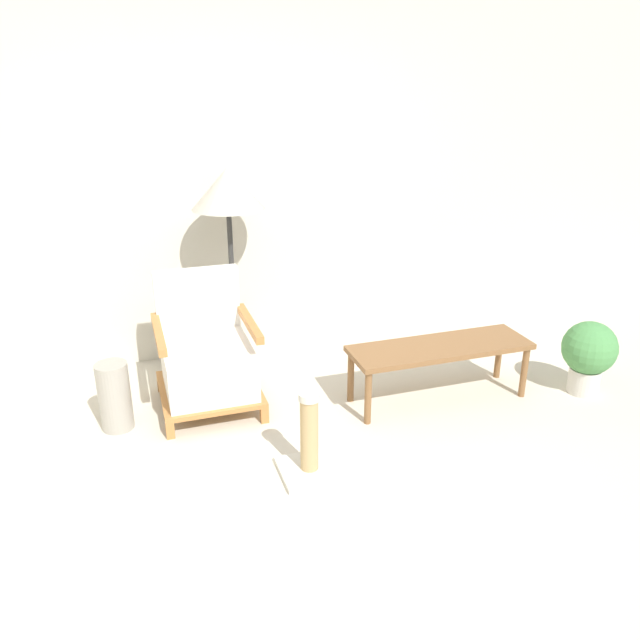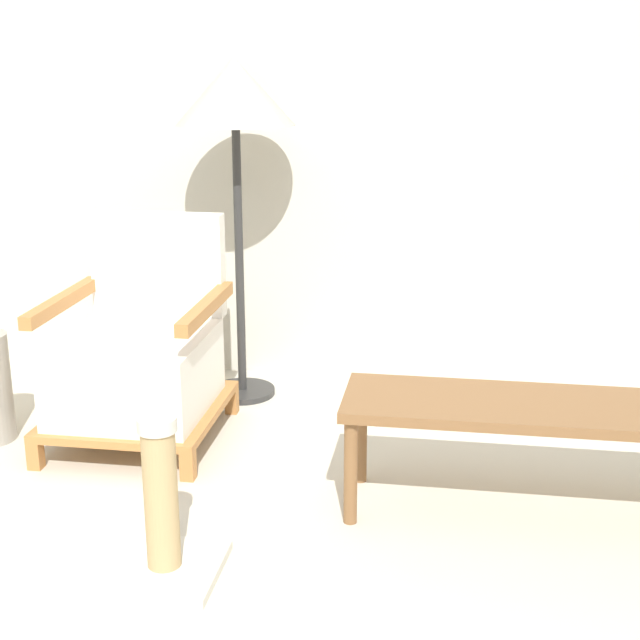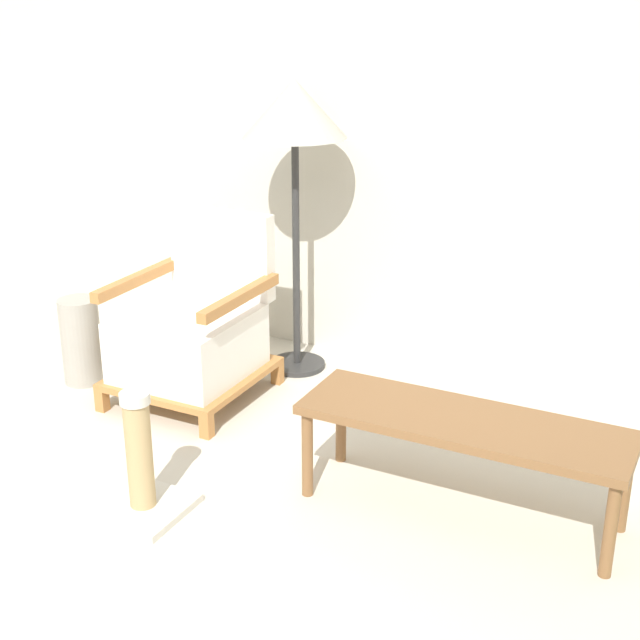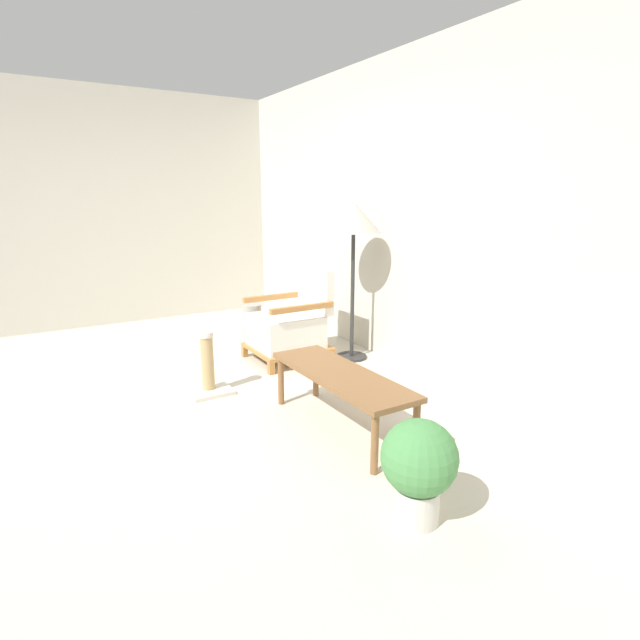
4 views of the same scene
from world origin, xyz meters
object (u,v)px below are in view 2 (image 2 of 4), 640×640
(coffee_table, at_px, (531,416))
(floor_lamp, at_px, (235,105))
(armchair, at_px, (139,359))
(scratching_post, at_px, (161,523))

(coffee_table, bearing_deg, floor_lamp, 142.14)
(floor_lamp, relative_size, coffee_table, 1.20)
(floor_lamp, bearing_deg, armchair, -118.99)
(floor_lamp, bearing_deg, scratching_post, -85.47)
(scratching_post, bearing_deg, floor_lamp, 94.53)
(floor_lamp, height_order, scratching_post, floor_lamp)
(armchair, distance_m, scratching_post, 1.03)
(coffee_table, height_order, scratching_post, scratching_post)
(armchair, height_order, scratching_post, armchair)
(floor_lamp, distance_m, coffee_table, 1.76)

